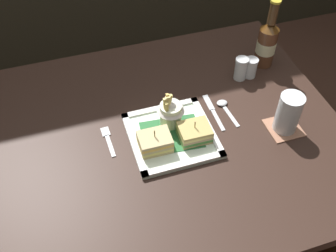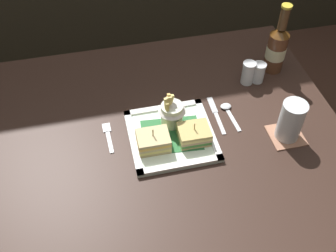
# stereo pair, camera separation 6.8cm
# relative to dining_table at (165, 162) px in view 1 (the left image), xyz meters

# --- Properties ---
(ground_plane) EXTENTS (6.00, 6.00, 0.00)m
(ground_plane) POSITION_rel_dining_table_xyz_m (0.00, 0.00, -0.61)
(ground_plane) COLOR #503125
(dining_table) EXTENTS (1.09, 0.92, 0.75)m
(dining_table) POSITION_rel_dining_table_xyz_m (0.00, 0.00, 0.00)
(dining_table) COLOR #311F18
(dining_table) RESTS_ON ground_plane
(square_plate) EXTENTS (0.25, 0.25, 0.02)m
(square_plate) POSITION_rel_dining_table_xyz_m (0.02, -0.02, 0.15)
(square_plate) COLOR white
(square_plate) RESTS_ON dining_table
(sandwich_half_left) EXTENTS (0.09, 0.07, 0.07)m
(sandwich_half_left) POSITION_rel_dining_table_xyz_m (-0.04, -0.05, 0.18)
(sandwich_half_left) COLOR tan
(sandwich_half_left) RESTS_ON square_plate
(sandwich_half_right) EXTENTS (0.09, 0.08, 0.07)m
(sandwich_half_right) POSITION_rel_dining_table_xyz_m (0.08, -0.05, 0.18)
(sandwich_half_right) COLOR tan
(sandwich_half_right) RESTS_ON square_plate
(fries_cup) EXTENTS (0.08, 0.08, 0.11)m
(fries_cup) POSITION_rel_dining_table_xyz_m (0.03, 0.03, 0.21)
(fries_cup) COLOR silver
(fries_cup) RESTS_ON square_plate
(beer_bottle) EXTENTS (0.07, 0.07, 0.25)m
(beer_bottle) POSITION_rel_dining_table_xyz_m (0.43, 0.21, 0.24)
(beer_bottle) COLOR brown
(beer_bottle) RESTS_ON dining_table
(drink_coaster) EXTENTS (0.10, 0.10, 0.00)m
(drink_coaster) POSITION_rel_dining_table_xyz_m (0.35, -0.09, 0.15)
(drink_coaster) COLOR #A06B50
(drink_coaster) RESTS_ON dining_table
(water_glass) EXTENTS (0.07, 0.07, 0.13)m
(water_glass) POSITION_rel_dining_table_xyz_m (0.35, -0.09, 0.21)
(water_glass) COLOR silver
(water_glass) RESTS_ON dining_table
(fork) EXTENTS (0.03, 0.12, 0.00)m
(fork) POSITION_rel_dining_table_xyz_m (-0.17, 0.02, 0.15)
(fork) COLOR silver
(fork) RESTS_ON dining_table
(knife) EXTENTS (0.02, 0.17, 0.00)m
(knife) POSITION_rel_dining_table_xyz_m (0.17, 0.04, 0.15)
(knife) COLOR silver
(knife) RESTS_ON dining_table
(spoon) EXTENTS (0.03, 0.12, 0.01)m
(spoon) POSITION_rel_dining_table_xyz_m (0.21, 0.05, 0.15)
(spoon) COLOR silver
(spoon) RESTS_ON dining_table
(salt_shaker) EXTENTS (0.04, 0.04, 0.08)m
(salt_shaker) POSITION_rel_dining_table_xyz_m (0.32, 0.16, 0.18)
(salt_shaker) COLOR silver
(salt_shaker) RESTS_ON dining_table
(pepper_shaker) EXTENTS (0.04, 0.04, 0.07)m
(pepper_shaker) POSITION_rel_dining_table_xyz_m (0.36, 0.16, 0.18)
(pepper_shaker) COLOR silver
(pepper_shaker) RESTS_ON dining_table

